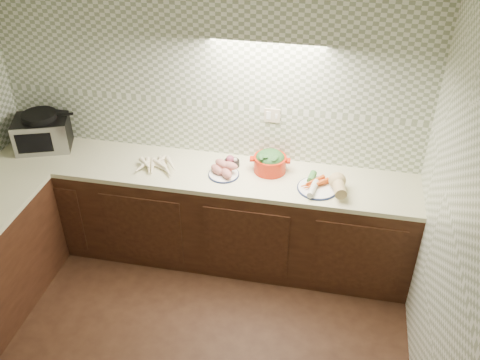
% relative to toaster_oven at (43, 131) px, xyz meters
% --- Properties ---
extents(room, '(3.60, 3.60, 2.60)m').
position_rel_toaster_oven_xyz_m(room, '(1.45, -1.60, 0.58)').
color(room, black).
rests_on(room, ground).
extents(counter, '(3.60, 3.60, 0.90)m').
position_rel_toaster_oven_xyz_m(counter, '(0.77, -0.92, -0.60)').
color(counter, black).
rests_on(counter, ground).
extents(toaster_oven, '(0.55, 0.49, 0.33)m').
position_rel_toaster_oven_xyz_m(toaster_oven, '(0.00, 0.00, 0.00)').
color(toaster_oven, black).
rests_on(toaster_oven, counter).
extents(parsnip_pile, '(0.33, 0.34, 0.07)m').
position_rel_toaster_oven_xyz_m(parsnip_pile, '(1.11, -0.15, -0.12)').
color(parsnip_pile, beige).
rests_on(parsnip_pile, counter).
extents(sweet_potato_plate, '(0.26, 0.25, 0.12)m').
position_rel_toaster_oven_xyz_m(sweet_potato_plate, '(1.66, -0.13, -0.11)').
color(sweet_potato_plate, '#101A3E').
rests_on(sweet_potato_plate, counter).
extents(onion_bowl, '(0.13, 0.13, 0.10)m').
position_rel_toaster_oven_xyz_m(onion_bowl, '(1.69, 0.02, -0.12)').
color(onion_bowl, black).
rests_on(onion_bowl, counter).
extents(dutch_oven, '(0.34, 0.30, 0.19)m').
position_rel_toaster_oven_xyz_m(dutch_oven, '(2.02, 0.01, -0.06)').
color(dutch_oven, red).
rests_on(dutch_oven, counter).
extents(veg_plate, '(0.38, 0.35, 0.15)m').
position_rel_toaster_oven_xyz_m(veg_plate, '(2.50, -0.16, -0.10)').
color(veg_plate, '#101A3E').
rests_on(veg_plate, counter).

